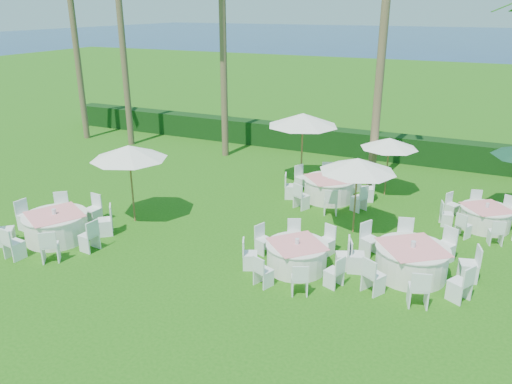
% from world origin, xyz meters
% --- Properties ---
extents(ground, '(120.00, 120.00, 0.00)m').
position_xyz_m(ground, '(0.00, 0.00, 0.00)').
color(ground, '#1E590F').
rests_on(ground, ground).
extents(hedge, '(34.00, 1.00, 1.20)m').
position_xyz_m(hedge, '(0.00, 12.00, 0.60)').
color(hedge, black).
rests_on(hedge, ground).
extents(ocean, '(260.00, 260.00, 0.00)m').
position_xyz_m(ocean, '(0.00, 102.00, 0.00)').
color(ocean, '#07214D').
rests_on(ocean, ground).
extents(banquet_table_a, '(3.43, 3.43, 1.02)m').
position_xyz_m(banquet_table_a, '(-6.24, -1.20, 0.45)').
color(banquet_table_a, white).
rests_on(banquet_table_a, ground).
extents(banquet_table_b, '(2.95, 2.95, 0.92)m').
position_xyz_m(banquet_table_b, '(1.25, 0.21, 0.40)').
color(banquet_table_b, white).
rests_on(banquet_table_b, ground).
extents(banquet_table_c, '(3.42, 3.42, 1.03)m').
position_xyz_m(banquet_table_c, '(4.20, 1.15, 0.45)').
color(banquet_table_c, white).
rests_on(banquet_table_c, ground).
extents(banquet_table_e, '(3.29, 3.29, 1.01)m').
position_xyz_m(banquet_table_e, '(0.49, 5.73, 0.44)').
color(banquet_table_e, white).
rests_on(banquet_table_e, ground).
extents(banquet_table_f, '(2.84, 2.84, 0.88)m').
position_xyz_m(banquet_table_f, '(5.95, 5.39, 0.38)').
color(banquet_table_f, white).
rests_on(banquet_table_f, ground).
extents(umbrella_a, '(2.52, 2.52, 2.67)m').
position_xyz_m(umbrella_a, '(-4.93, 0.98, 2.43)').
color(umbrella_a, brown).
rests_on(umbrella_a, ground).
extents(umbrella_b, '(2.43, 2.43, 2.50)m').
position_xyz_m(umbrella_b, '(2.08, 3.24, 2.28)').
color(umbrella_b, brown).
rests_on(umbrella_b, ground).
extents(umbrella_c, '(2.85, 2.85, 2.93)m').
position_xyz_m(umbrella_c, '(-1.09, 7.01, 2.67)').
color(umbrella_c, brown).
rests_on(umbrella_c, ground).
extents(umbrella_d, '(2.17, 2.17, 2.27)m').
position_xyz_m(umbrella_d, '(2.34, 7.12, 2.07)').
color(umbrella_d, brown).
rests_on(umbrella_d, ground).
extents(palm_a, '(4.34, 4.30, 12.07)m').
position_xyz_m(palm_a, '(-11.40, 9.09, 6.52)').
color(palm_a, brown).
rests_on(palm_a, ground).
extents(palm_b, '(4.15, 4.40, 9.03)m').
position_xyz_m(palm_b, '(-5.88, 9.36, 4.97)').
color(palm_b, brown).
rests_on(palm_b, ground).
extents(palm_c, '(4.36, 4.27, 12.57)m').
position_xyz_m(palm_c, '(1.62, 7.85, 6.77)').
color(palm_c, brown).
rests_on(palm_c, ground).
extents(palm_f, '(4.40, 4.11, 8.55)m').
position_xyz_m(palm_f, '(-14.50, 9.14, 4.73)').
color(palm_f, brown).
rests_on(palm_f, ground).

